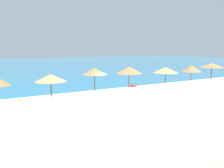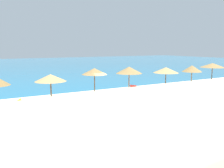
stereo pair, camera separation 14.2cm
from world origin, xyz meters
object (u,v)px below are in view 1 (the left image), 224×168
object	(u,v)px
beach_umbrella_8	(212,65)
beach_umbrella_7	(191,69)
lounge_chair_0	(218,86)
beach_umbrella_4	(95,71)
lounge_chair_1	(131,94)
beach_umbrella_5	(129,70)
lounge_chair_2	(103,102)
lounge_chair_3	(15,110)
beach_umbrella_3	(51,78)
lounge_chair_4	(175,92)
beach_umbrella_6	(166,70)

from	to	relation	value
beach_umbrella_8	beach_umbrella_7	bearing A→B (deg)	-177.76
beach_umbrella_7	lounge_chair_0	bearing A→B (deg)	-18.82
beach_umbrella_4	lounge_chair_1	bearing A→B (deg)	-6.59
beach_umbrella_5	lounge_chair_2	xyz separation A→B (m)	(-3.65, -1.85, -2.07)
beach_umbrella_7	lounge_chair_3	xyz separation A→B (m)	(-17.35, -0.86, -1.84)
beach_umbrella_3	lounge_chair_2	size ratio (longest dim) A/B	1.56
beach_umbrella_4	beach_umbrella_8	bearing A→B (deg)	0.42
beach_umbrella_4	lounge_chair_2	size ratio (longest dim) A/B	1.78
lounge_chair_2	lounge_chair_4	distance (m)	7.35
lounge_chair_0	lounge_chair_2	xyz separation A→B (m)	(-14.16, -0.37, 0.04)
beach_umbrella_6	beach_umbrella_7	world-z (taller)	beach_umbrella_7
beach_umbrella_5	lounge_chair_1	size ratio (longest dim) A/B	1.62
beach_umbrella_4	lounge_chair_0	size ratio (longest dim) A/B	1.86
beach_umbrella_3	beach_umbrella_8	world-z (taller)	beach_umbrella_8
beach_umbrella_6	lounge_chair_0	world-z (taller)	beach_umbrella_6
beach_umbrella_3	beach_umbrella_7	world-z (taller)	beach_umbrella_7
beach_umbrella_8	lounge_chair_2	world-z (taller)	beach_umbrella_8
lounge_chair_1	beach_umbrella_3	bearing A→B (deg)	58.25
beach_umbrella_5	lounge_chair_0	size ratio (longest dim) A/B	1.82
lounge_chair_0	lounge_chair_1	bearing A→B (deg)	52.56
beach_umbrella_4	lounge_chair_4	world-z (taller)	beach_umbrella_4
beach_umbrella_3	lounge_chair_1	bearing A→B (deg)	-8.10
beach_umbrella_4	lounge_chair_1	distance (m)	3.88
beach_umbrella_6	lounge_chair_4	distance (m)	2.43
lounge_chair_4	lounge_chair_1	bearing A→B (deg)	88.88
beach_umbrella_4	lounge_chair_4	bearing A→B (deg)	-12.00
beach_umbrella_4	lounge_chair_0	world-z (taller)	beach_umbrella_4
beach_umbrella_8	lounge_chair_2	size ratio (longest dim) A/B	1.72
lounge_chair_2	lounge_chair_3	world-z (taller)	lounge_chair_3
beach_umbrella_8	lounge_chair_4	size ratio (longest dim) A/B	1.63
beach_umbrella_5	lounge_chair_1	xyz separation A→B (m)	(-0.37, -0.81, -1.97)
lounge_chair_0	lounge_chair_4	xyz separation A→B (m)	(-6.81, -0.50, 0.12)
beach_umbrella_3	lounge_chair_0	size ratio (longest dim) A/B	1.63
beach_umbrella_4	lounge_chair_2	world-z (taller)	beach_umbrella_4
beach_umbrella_5	beach_umbrella_6	bearing A→B (deg)	-6.05
beach_umbrella_3	beach_umbrella_4	size ratio (longest dim) A/B	0.88
lounge_chair_3	beach_umbrella_6	bearing A→B (deg)	-61.08
beach_umbrella_3	beach_umbrella_7	distance (m)	14.51
lounge_chair_4	beach_umbrella_4	bearing A→B (deg)	93.08
beach_umbrella_6	lounge_chair_0	bearing A→B (deg)	-9.24
lounge_chair_3	lounge_chair_4	world-z (taller)	lounge_chair_4
beach_umbrella_3	beach_umbrella_7	bearing A→B (deg)	-2.35
beach_umbrella_8	lounge_chair_1	size ratio (longest dim) A/B	1.60
beach_umbrella_7	beach_umbrella_5	bearing A→B (deg)	176.52
beach_umbrella_4	lounge_chair_1	xyz separation A→B (m)	(3.26, -0.38, -2.08)
beach_umbrella_6	lounge_chair_0	size ratio (longest dim) A/B	1.69
beach_umbrella_4	lounge_chair_4	xyz separation A→B (m)	(7.32, -1.55, -2.10)
lounge_chair_1	lounge_chair_2	world-z (taller)	lounge_chair_1
beach_umbrella_8	lounge_chair_3	bearing A→B (deg)	-177.26
beach_umbrella_6	beach_umbrella_8	world-z (taller)	beach_umbrella_8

